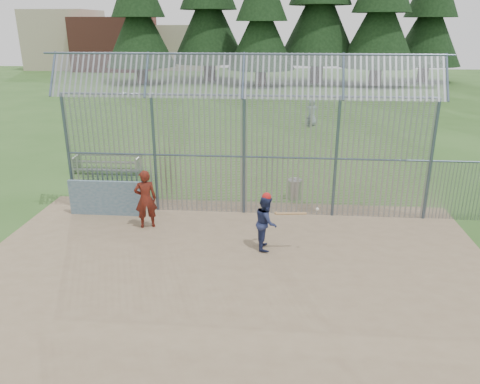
# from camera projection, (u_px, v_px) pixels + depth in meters

# --- Properties ---
(ground) EXTENTS (120.00, 120.00, 0.00)m
(ground) POSITION_uv_depth(u_px,v_px,m) (234.00, 261.00, 12.80)
(ground) COLOR #2D511E
(ground) RESTS_ON ground
(dirt_infield) EXTENTS (14.00, 10.00, 0.02)m
(dirt_infield) POSITION_uv_depth(u_px,v_px,m) (232.00, 270.00, 12.33)
(dirt_infield) COLOR #756047
(dirt_infield) RESTS_ON ground
(dugout_wall) EXTENTS (2.50, 0.12, 1.20)m
(dugout_wall) POSITION_uv_depth(u_px,v_px,m) (106.00, 198.00, 15.68)
(dugout_wall) COLOR #38566B
(dugout_wall) RESTS_ON dirt_infield
(batter) EXTENTS (0.65, 0.81, 1.58)m
(batter) POSITION_uv_depth(u_px,v_px,m) (266.00, 222.00, 13.28)
(batter) COLOR navy
(batter) RESTS_ON dirt_infield
(onlooker) EXTENTS (0.80, 0.66, 1.88)m
(onlooker) POSITION_uv_depth(u_px,v_px,m) (146.00, 199.00, 14.63)
(onlooker) COLOR maroon
(onlooker) RESTS_ON dirt_infield
(bg_kid_standing) EXTENTS (0.92, 0.66, 1.75)m
(bg_kid_standing) POSITION_uv_depth(u_px,v_px,m) (312.00, 112.00, 29.62)
(bg_kid_standing) COLOR gray
(bg_kid_standing) RESTS_ON ground
(bg_kid_seated) EXTENTS (0.52, 0.49, 0.86)m
(bg_kid_seated) POSITION_uv_depth(u_px,v_px,m) (309.00, 120.00, 29.27)
(bg_kid_seated) COLOR slate
(bg_kid_seated) RESTS_ON ground
(batting_gear) EXTENTS (1.57, 0.38, 0.59)m
(batting_gear) POSITION_uv_depth(u_px,v_px,m) (273.00, 201.00, 13.00)
(batting_gear) COLOR red
(batting_gear) RESTS_ON ground
(trash_can) EXTENTS (0.56, 0.56, 0.82)m
(trash_can) POSITION_uv_depth(u_px,v_px,m) (294.00, 189.00, 17.26)
(trash_can) COLOR #919399
(trash_can) RESTS_ON ground
(bleacher) EXTENTS (3.00, 0.95, 0.72)m
(bleacher) POSITION_uv_depth(u_px,v_px,m) (108.00, 163.00, 20.38)
(bleacher) COLOR gray
(bleacher) RESTS_ON ground
(backstop_fence) EXTENTS (20.09, 0.81, 5.30)m
(backstop_fence) POSITION_uv_depth(u_px,v_px,m) (300.00, 148.00, 15.07)
(backstop_fence) COLOR #47566B
(backstop_fence) RESTS_ON ground
(distant_buildings) EXTENTS (26.50, 10.50, 8.00)m
(distant_buildings) POSITION_uv_depth(u_px,v_px,m) (111.00, 43.00, 66.41)
(distant_buildings) COLOR brown
(distant_buildings) RESTS_ON ground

